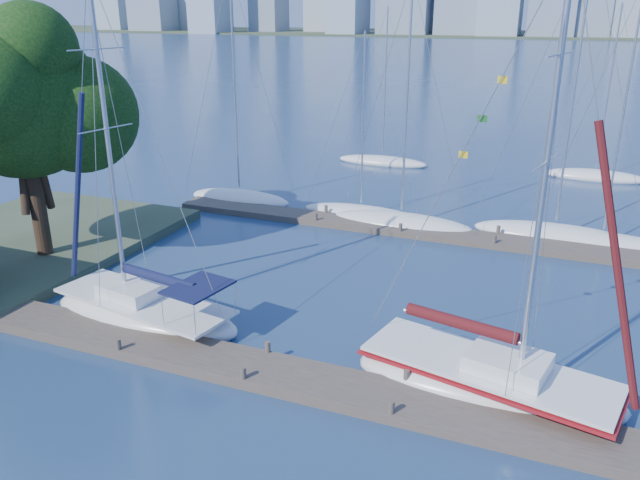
% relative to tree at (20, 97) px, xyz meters
% --- Properties ---
extents(ground, '(700.00, 700.00, 0.00)m').
position_rel_tree_xyz_m(ground, '(14.19, -5.12, -8.06)').
color(ground, navy).
rests_on(ground, ground).
extents(near_dock, '(26.00, 2.00, 0.40)m').
position_rel_tree_xyz_m(near_dock, '(14.19, -5.12, -7.86)').
color(near_dock, '#433B31').
rests_on(near_dock, ground).
extents(far_dock, '(30.00, 1.80, 0.36)m').
position_rel_tree_xyz_m(far_dock, '(16.19, 10.88, -7.88)').
color(far_dock, '#433B31').
rests_on(far_dock, ground).
extents(far_shore, '(800.00, 100.00, 1.50)m').
position_rel_tree_xyz_m(far_shore, '(14.19, 314.88, -8.06)').
color(far_shore, '#38472D').
rests_on(far_shore, ground).
extents(tree, '(9.45, 8.60, 12.13)m').
position_rel_tree_xyz_m(tree, '(0.00, 0.00, 0.00)').
color(tree, black).
rests_on(tree, ground).
extents(sailboat_navy, '(8.67, 4.12, 13.68)m').
position_rel_tree_xyz_m(sailboat_navy, '(8.28, -3.32, -6.98)').
color(sailboat_navy, white).
rests_on(sailboat_navy, ground).
extents(sailboat_maroon, '(9.02, 4.61, 13.97)m').
position_rel_tree_xyz_m(sailboat_maroon, '(21.63, -3.27, -6.98)').
color(sailboat_maroon, white).
rests_on(sailboat_maroon, ground).
extents(bg_boat_0, '(7.29, 4.55, 14.54)m').
position_rel_tree_xyz_m(bg_boat_0, '(3.82, 12.65, -7.77)').
color(bg_boat_0, white).
rests_on(bg_boat_0, ground).
extents(bg_boat_1, '(7.49, 3.02, 10.96)m').
position_rel_tree_xyz_m(bg_boat_1, '(12.04, 12.74, -7.84)').
color(bg_boat_1, white).
rests_on(bg_boat_1, ground).
extents(bg_boat_2, '(8.56, 5.35, 13.81)m').
position_rel_tree_xyz_m(bg_boat_2, '(14.80, 11.73, -7.78)').
color(bg_boat_2, white).
rests_on(bg_boat_2, ground).
extents(bg_boat_3, '(8.80, 3.38, 15.32)m').
position_rel_tree_xyz_m(bg_boat_3, '(23.04, 12.94, -7.77)').
color(bg_boat_3, white).
rests_on(bg_boat_3, ground).
extents(bg_boat_4, '(7.43, 4.88, 13.46)m').
position_rel_tree_xyz_m(bg_boat_4, '(25.42, 12.72, -7.80)').
color(bg_boat_4, white).
rests_on(bg_boat_4, ground).
extents(bg_boat_6, '(7.58, 3.50, 12.24)m').
position_rel_tree_xyz_m(bg_boat_6, '(9.38, 26.32, -7.83)').
color(bg_boat_6, white).
rests_on(bg_boat_6, ground).
extents(bg_boat_7, '(7.27, 4.53, 12.50)m').
position_rel_tree_xyz_m(bg_boat_7, '(25.28, 27.53, -7.81)').
color(bg_boat_7, white).
rests_on(bg_boat_7, ground).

